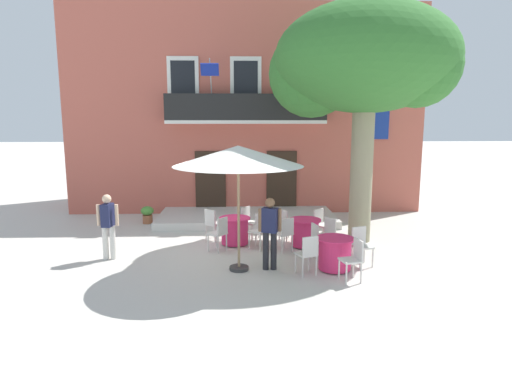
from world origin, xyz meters
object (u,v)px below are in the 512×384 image
at_px(cafe_chair_front_2, 354,257).
at_px(cafe_chair_front_3, 361,243).
at_px(cafe_chair_middle_2, 286,222).
at_px(cafe_table_front, 335,253).
at_px(cafe_table_near_tree, 235,230).
at_px(pedestrian_mid_plaza, 270,229).
at_px(cafe_chair_near_tree_2, 259,229).
at_px(ground_planter_left, 147,214).
at_px(cafe_chair_near_tree_1, 219,232).
at_px(cafe_chair_near_tree_3, 249,220).
at_px(cafe_table_middle, 305,232).
at_px(cafe_chair_middle_3, 285,232).
at_px(cafe_umbrella, 238,156).
at_px(cafe_chair_front_1, 308,252).
at_px(pedestrian_near_entrance, 108,223).
at_px(cafe_chair_front_0, 319,239).
at_px(plane_tree, 363,63).
at_px(cafe_chair_middle_0, 327,233).
at_px(cafe_chair_near_tree_0, 213,222).
at_px(cafe_chair_middle_1, 321,223).

height_order(cafe_chair_front_2, cafe_chair_front_3, same).
distance_m(cafe_chair_middle_2, cafe_table_front, 2.63).
bearing_deg(cafe_table_near_tree, cafe_table_front, -42.99).
xyz_separation_m(cafe_chair_middle_2, pedestrian_mid_plaza, (-0.62, -2.39, 0.42)).
distance_m(cafe_chair_near_tree_2, ground_planter_left, 4.66).
xyz_separation_m(cafe_chair_near_tree_1, cafe_table_front, (2.70, -1.51, -0.14)).
relative_size(cafe_chair_near_tree_3, cafe_table_middle, 1.05).
xyz_separation_m(cafe_chair_middle_2, cafe_chair_front_2, (1.11, -3.19, 0.00)).
distance_m(cafe_chair_middle_3, cafe_chair_front_2, 2.46).
bearing_deg(cafe_table_front, cafe_umbrella, 177.98).
height_order(cafe_chair_middle_3, cafe_chair_front_1, same).
xyz_separation_m(cafe_chair_middle_3, pedestrian_near_entrance, (-4.39, -0.44, 0.39)).
bearing_deg(cafe_chair_front_0, plane_tree, 51.12).
distance_m(cafe_chair_middle_0, pedestrian_mid_plaza, 2.04).
relative_size(cafe_table_front, cafe_chair_front_1, 0.95).
bearing_deg(cafe_chair_near_tree_3, cafe_chair_middle_2, -17.05).
distance_m(plane_tree, cafe_chair_middle_0, 4.66).
bearing_deg(cafe_table_front, cafe_chair_front_2, -71.24).
xyz_separation_m(cafe_chair_middle_2, cafe_umbrella, (-1.32, -2.40, 2.08)).
bearing_deg(cafe_chair_middle_0, cafe_chair_front_3, -59.03).
bearing_deg(cafe_table_near_tree, ground_planter_left, 138.79).
bearing_deg(pedestrian_near_entrance, cafe_chair_near_tree_0, 33.00).
relative_size(cafe_table_near_tree, cafe_table_front, 1.00).
bearing_deg(pedestrian_near_entrance, cafe_chair_middle_3, 5.71).
relative_size(cafe_chair_middle_3, cafe_chair_front_2, 1.00).
distance_m(cafe_table_middle, cafe_chair_middle_0, 0.77).
bearing_deg(cafe_chair_front_2, cafe_table_near_tree, 131.68).
bearing_deg(cafe_table_near_tree, cafe_table_middle, -8.17).
bearing_deg(cafe_chair_middle_1, cafe_chair_near_tree_0, 177.12).
height_order(cafe_chair_near_tree_2, cafe_chair_front_0, same).
xyz_separation_m(cafe_chair_near_tree_2, cafe_chair_middle_2, (0.78, 0.67, 0.00)).
height_order(cafe_chair_front_1, cafe_umbrella, cafe_umbrella).
bearing_deg(cafe_chair_front_1, pedestrian_near_entrance, 164.53).
bearing_deg(cafe_table_front, pedestrian_near_entrance, 169.77).
xyz_separation_m(cafe_table_near_tree, cafe_table_front, (2.31, -2.15, 0.00)).
distance_m(cafe_chair_middle_1, pedestrian_near_entrance, 5.72).
distance_m(cafe_chair_near_tree_3, cafe_chair_front_3, 3.60).
height_order(cafe_chair_near_tree_0, cafe_umbrella, cafe_umbrella).
bearing_deg(plane_tree, cafe_chair_near_tree_2, -166.91).
bearing_deg(cafe_chair_middle_2, cafe_chair_near_tree_0, 177.65).
bearing_deg(cafe_chair_near_tree_0, plane_tree, -1.49).
height_order(cafe_table_middle, cafe_chair_front_0, cafe_chair_front_0).
bearing_deg(cafe_chair_middle_2, cafe_chair_middle_1, -3.98).
bearing_deg(cafe_table_middle, ground_planter_left, 149.55).
xyz_separation_m(cafe_umbrella, pedestrian_near_entrance, (-3.20, 0.90, -1.69)).
xyz_separation_m(cafe_chair_near_tree_2, cafe_chair_middle_3, (0.65, -0.39, 0.00)).
height_order(cafe_chair_front_1, ground_planter_left, cafe_chair_front_1).
distance_m(cafe_chair_near_tree_1, cafe_chair_near_tree_3, 1.51).
bearing_deg(cafe_chair_near_tree_2, plane_tree, 13.09).
distance_m(cafe_chair_front_2, pedestrian_mid_plaza, 1.95).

